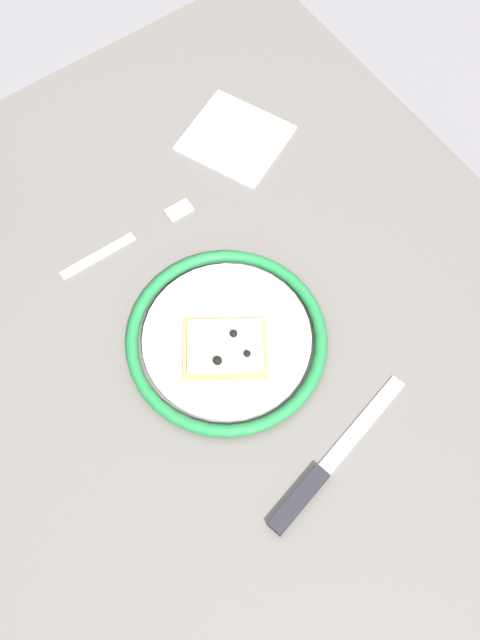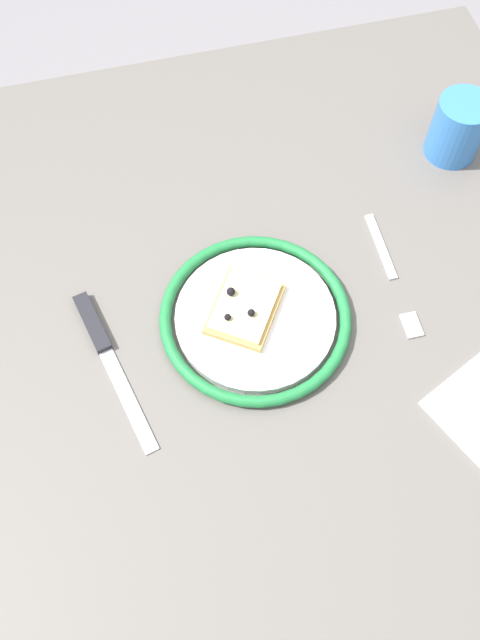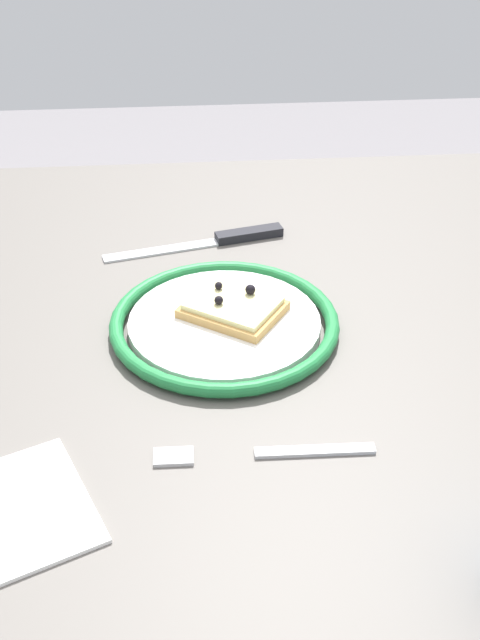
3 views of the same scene
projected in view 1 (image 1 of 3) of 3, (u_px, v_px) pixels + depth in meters
The scene contains 7 objects.
ground_plane at pixel (212, 476), 1.62m from camera, with size 6.00×6.00×0.00m, color slate.
dining_table at pixel (195, 372), 1.00m from camera, with size 0.99×0.95×0.78m.
plate at pixel (227, 339), 0.90m from camera, with size 0.25×0.25×0.02m.
pizza_slice_near at pixel (225, 348), 0.88m from camera, with size 0.12×0.13×0.03m.
knife at pixel (317, 479), 0.83m from camera, with size 0.07×0.24×0.01m.
fork at pixel (129, 239), 0.97m from camera, with size 0.02×0.20×0.00m.
napkin at pixel (235, 138), 1.04m from camera, with size 0.13×0.12×0.00m, color white.
Camera 1 is at (0.32, -0.15, 1.62)m, focal length 40.40 mm.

